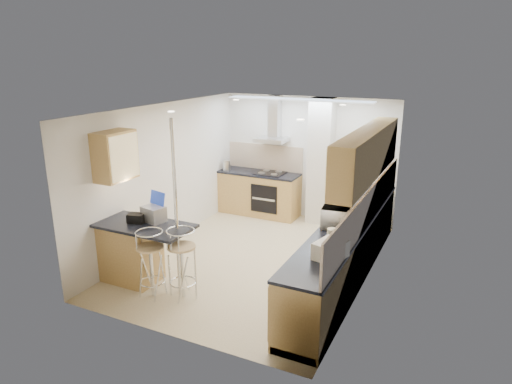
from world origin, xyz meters
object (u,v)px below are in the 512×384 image
at_px(microwave, 337,215).
at_px(bread_bin, 331,250).
at_px(bar_stool_end, 182,264).
at_px(bar_stool_near, 151,264).
at_px(laptop, 154,214).

relative_size(microwave, bread_bin, 1.42).
height_order(microwave, bar_stool_end, microwave).
relative_size(bar_stool_near, bread_bin, 2.49).
xyz_separation_m(laptop, bar_stool_end, (0.66, -0.28, -0.54)).
bearing_deg(bread_bin, microwave, 116.56).
bearing_deg(bar_stool_end, microwave, -43.60).
relative_size(laptop, bread_bin, 0.82).
distance_m(bar_stool_end, bread_bin, 2.10).
distance_m(microwave, laptop, 2.66).
bearing_deg(bread_bin, bar_stool_end, -159.59).
bearing_deg(laptop, bread_bin, 12.97).
xyz_separation_m(microwave, laptop, (-2.45, -1.04, -0.02)).
relative_size(bar_stool_near, bar_stool_end, 0.96).
height_order(bar_stool_near, bar_stool_end, bar_stool_end).
relative_size(laptop, bar_stool_end, 0.32).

